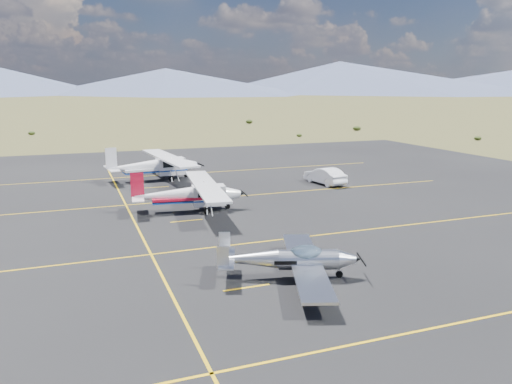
{
  "coord_description": "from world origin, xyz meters",
  "views": [
    {
      "loc": [
        -9.32,
        -21.47,
        8.05
      ],
      "look_at": [
        1.31,
        6.93,
        1.6
      ],
      "focal_mm": 35.0,
      "sensor_mm": 36.0,
      "label": 1
    }
  ],
  "objects": [
    {
      "name": "apron",
      "position": [
        0.0,
        7.0,
        0.0
      ],
      "size": [
        72.0,
        72.0,
        0.02
      ],
      "primitive_type": "cube",
      "color": "black",
      "rests_on": "ground"
    },
    {
      "name": "ground",
      "position": [
        0.0,
        0.0,
        0.0
      ],
      "size": [
        1600.0,
        1600.0,
        0.0
      ],
      "primitive_type": "plane",
      "color": "#383D1C",
      "rests_on": "ground"
    },
    {
      "name": "sedan",
      "position": [
        10.49,
        14.97,
        0.71
      ],
      "size": [
        2.09,
        4.4,
        1.39
      ],
      "primitive_type": "imported",
      "rotation": [
        0.0,
        0.0,
        3.29
      ],
      "color": "white",
      "rests_on": "apron"
    },
    {
      "name": "aircraft_plain",
      "position": [
        -2.54,
        21.68,
        1.34
      ],
      "size": [
        7.23,
        12.0,
        3.03
      ],
      "rotation": [
        0.0,
        0.0,
        0.1
      ],
      "color": "white",
      "rests_on": "apron"
    },
    {
      "name": "aircraft_cessna",
      "position": [
        -2.26,
        9.75,
        1.2
      ],
      "size": [
        6.47,
        10.72,
        2.7
      ],
      "rotation": [
        0.0,
        0.0,
        -0.11
      ],
      "color": "silver",
      "rests_on": "apron"
    },
    {
      "name": "aircraft_low_wing",
      "position": [
        -0.87,
        -3.21,
        0.85
      ],
      "size": [
        6.01,
        8.12,
        1.78
      ],
      "rotation": [
        0.0,
        0.0,
        -0.33
      ],
      "color": "silver",
      "rests_on": "apron"
    }
  ]
}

